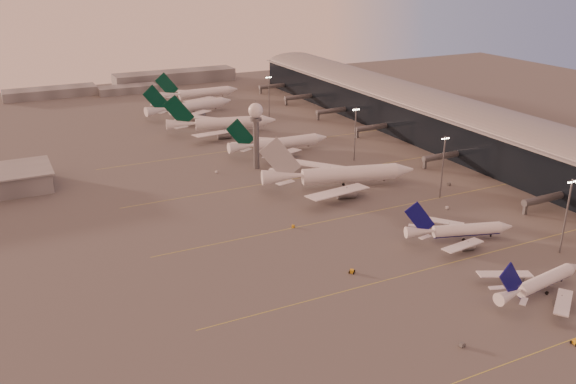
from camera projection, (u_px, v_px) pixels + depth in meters
name	position (u px, v px, depth m)	size (l,w,h in m)	color
ground	(412.00, 294.00, 170.35)	(700.00, 700.00, 0.00)	#545252
taxiway_markings	(386.00, 208.00, 229.62)	(180.00, 185.25, 0.02)	gold
terminal	(453.00, 124.00, 303.39)	(57.00, 362.00, 23.04)	black
radar_tower	(256.00, 123.00, 265.23)	(6.40, 6.40, 31.10)	#5B5E63
mast_a	(567.00, 213.00, 189.50)	(3.60, 0.56, 25.00)	#5B5E63
mast_b	(443.00, 164.00, 234.23)	(3.60, 0.56, 25.00)	#5B5E63
mast_c	(355.00, 132.00, 278.14)	(3.60, 0.56, 25.00)	#5B5E63
mast_d	(269.00, 95.00, 352.54)	(3.60, 0.56, 25.00)	#5B5E63
distant_horizon	(140.00, 82.00, 441.85)	(165.00, 37.50, 9.00)	slate
narrowbody_near	(539.00, 285.00, 169.62)	(36.59, 29.03, 14.33)	white
narrowbody_mid	(459.00, 232.00, 201.90)	(37.22, 29.25, 14.98)	white
widebody_white	(340.00, 178.00, 248.82)	(63.46, 50.20, 22.82)	white
greentail_a	(280.00, 146.00, 293.84)	(52.45, 42.32, 19.04)	white
greentail_b	(223.00, 126.00, 326.94)	(59.17, 47.27, 21.81)	white
greentail_c	(191.00, 109.00, 364.23)	(57.54, 46.07, 21.08)	white
greentail_d	(199.00, 95.00, 401.07)	(56.42, 45.54, 20.49)	white
gsv_truck_a	(464.00, 342.00, 147.18)	(6.03, 2.74, 2.35)	#505355
gsv_tug_near	(575.00, 342.00, 148.15)	(2.71, 4.17, 1.14)	gold
gsv_tug_mid	(352.00, 271.00, 181.68)	(4.26, 4.24, 1.07)	gold
gsv_truck_b	(448.00, 206.00, 227.97)	(5.32, 2.26, 2.10)	silver
gsv_truck_c	(293.00, 225.00, 212.58)	(4.56, 4.63, 1.93)	gold
gsv_catering_b	(450.00, 180.00, 251.72)	(5.94, 4.24, 4.46)	#505355
gsv_tug_far	(278.00, 176.00, 262.16)	(2.75, 3.53, 0.88)	silver
gsv_truck_d	(216.00, 171.00, 266.36)	(3.29, 5.23, 1.99)	silver
gsv_tug_hangar	(289.00, 139.00, 314.67)	(4.02, 2.72, 1.08)	silver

